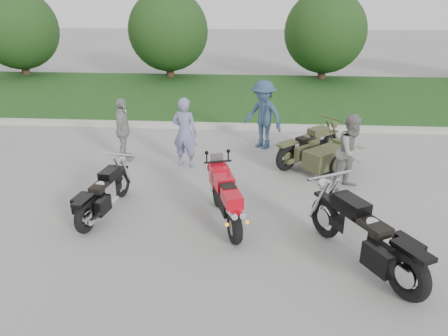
# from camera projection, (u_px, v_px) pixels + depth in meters

# --- Properties ---
(ground) EXTENTS (80.00, 80.00, 0.00)m
(ground) POSITION_uv_depth(u_px,v_px,m) (197.00, 228.00, 7.91)
(ground) COLOR #9F9F9A
(ground) RESTS_ON ground
(curb) EXTENTS (60.00, 0.30, 0.15)m
(curb) POSITION_uv_depth(u_px,v_px,m) (222.00, 126.00, 13.41)
(curb) COLOR #B6B3AC
(curb) RESTS_ON ground
(grass_strip) EXTENTS (60.00, 8.00, 0.14)m
(grass_strip) POSITION_uv_depth(u_px,v_px,m) (230.00, 95.00, 17.23)
(grass_strip) COLOR #2D5B1F
(grass_strip) RESTS_ON ground
(tree_far_left) EXTENTS (3.60, 3.60, 4.00)m
(tree_far_left) POSITION_uv_depth(u_px,v_px,m) (19.00, 30.00, 20.16)
(tree_far_left) COLOR #3F2B1C
(tree_far_left) RESTS_ON ground
(tree_mid_left) EXTENTS (3.60, 3.60, 4.00)m
(tree_mid_left) POSITION_uv_depth(u_px,v_px,m) (168.00, 31.00, 19.69)
(tree_mid_left) COLOR #3F2B1C
(tree_mid_left) RESTS_ON ground
(tree_mid_right) EXTENTS (3.60, 3.60, 4.00)m
(tree_mid_right) POSITION_uv_depth(u_px,v_px,m) (325.00, 32.00, 19.23)
(tree_mid_right) COLOR #3F2B1C
(tree_mid_right) RESTS_ON ground
(sportbike_red) EXTENTS (0.76, 1.92, 0.93)m
(sportbike_red) POSITION_uv_depth(u_px,v_px,m) (226.00, 197.00, 7.82)
(sportbike_red) COLOR black
(sportbike_red) RESTS_ON ground
(cruiser_left) EXTENTS (0.48, 2.05, 0.79)m
(cruiser_left) POSITION_uv_depth(u_px,v_px,m) (103.00, 196.00, 8.21)
(cruiser_left) COLOR black
(cruiser_left) RESTS_ON ground
(cruiser_right) EXTENTS (1.40, 2.32, 0.99)m
(cruiser_right) POSITION_uv_depth(u_px,v_px,m) (368.00, 239.00, 6.62)
(cruiser_right) COLOR black
(cruiser_right) RESTS_ON ground
(cruiser_sidecar) EXTENTS (1.89, 1.95, 0.85)m
(cruiser_sidecar) POSITION_uv_depth(u_px,v_px,m) (319.00, 153.00, 10.34)
(cruiser_sidecar) COLOR black
(cruiser_sidecar) RESTS_ON ground
(person_stripe) EXTENTS (0.69, 0.53, 1.69)m
(person_stripe) POSITION_uv_depth(u_px,v_px,m) (185.00, 132.00, 10.34)
(person_stripe) COLOR slate
(person_stripe) RESTS_ON ground
(person_grey) EXTENTS (1.01, 0.98, 1.64)m
(person_grey) POSITION_uv_depth(u_px,v_px,m) (352.00, 152.00, 9.18)
(person_grey) COLOR gray
(person_grey) RESTS_ON ground
(person_denim) EXTENTS (1.35, 1.26, 1.82)m
(person_denim) POSITION_uv_depth(u_px,v_px,m) (263.00, 115.00, 11.52)
(person_denim) COLOR #2E4661
(person_denim) RESTS_ON ground
(person_back) EXTENTS (0.47, 0.96, 1.58)m
(person_back) POSITION_uv_depth(u_px,v_px,m) (123.00, 130.00, 10.73)
(person_back) COLOR #969791
(person_back) RESTS_ON ground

